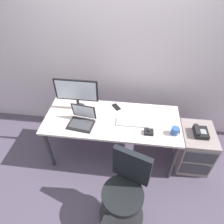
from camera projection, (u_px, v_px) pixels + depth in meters
The scene contains 12 objects.
ground_plane at pixel (112, 153), 3.06m from camera, with size 8.00×8.00×0.00m, color #4C4355.
back_wall at pixel (119, 45), 2.66m from camera, with size 6.00×0.10×2.80m, color silver.
desk at pixel (112, 123), 2.63m from camera, with size 1.75×0.73×0.72m.
file_cabinet at pixel (194, 148), 2.75m from camera, with size 0.42×0.53×0.60m.
desk_phone at pixel (200, 132), 2.52m from camera, with size 0.17×0.20×0.09m.
office_chair at pixel (125, 192), 2.13m from camera, with size 0.52×0.54×0.96m.
monitor_main at pixel (76, 92), 2.57m from camera, with size 0.57×0.18×0.45m.
keyboard at pixel (133, 123), 2.51m from camera, with size 0.41×0.14×0.03m.
laptop at pixel (82, 120), 2.49m from camera, with size 0.34×0.30×0.24m.
trackball_mouse at pixel (149, 132), 2.38m from camera, with size 0.11×0.09×0.07m.
coffee_mug at pixel (175, 131), 2.36m from camera, with size 0.10×0.09×0.09m.
cell_phone at pixel (116, 107), 2.76m from camera, with size 0.07×0.14×0.01m, color black.
Camera 1 is at (0.23, -1.86, 2.49)m, focal length 32.06 mm.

